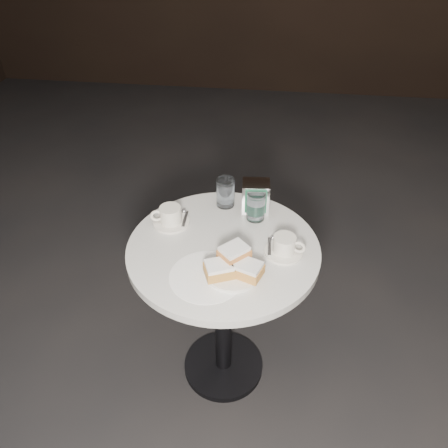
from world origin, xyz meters
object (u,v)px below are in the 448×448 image
at_px(coffee_cup_right, 285,246).
at_px(napkin_dispenser, 256,196).
at_px(cafe_table, 223,284).
at_px(water_glass_right, 256,206).
at_px(beignet_plate, 233,267).
at_px(coffee_cup_left, 170,217).
at_px(water_glass_left, 225,193).

xyz_separation_m(coffee_cup_right, napkin_dispenser, (-0.12, 0.25, 0.03)).
distance_m(cafe_table, coffee_cup_right, 0.32).
xyz_separation_m(water_glass_right, napkin_dispenser, (-0.01, 0.06, 0.01)).
relative_size(cafe_table, beignet_plate, 3.58).
relative_size(water_glass_right, napkin_dispenser, 0.94).
relative_size(cafe_table, coffee_cup_left, 4.28).
height_order(beignet_plate, napkin_dispenser, napkin_dispenser).
height_order(beignet_plate, water_glass_left, water_glass_left).
distance_m(beignet_plate, coffee_cup_right, 0.21).
bearing_deg(coffee_cup_left, coffee_cup_right, -31.30).
height_order(cafe_table, napkin_dispenser, napkin_dispenser).
xyz_separation_m(coffee_cup_left, coffee_cup_right, (0.44, -0.12, -0.00)).
distance_m(beignet_plate, coffee_cup_left, 0.37).
relative_size(beignet_plate, coffee_cup_left, 1.20).
bearing_deg(cafe_table, napkin_dispenser, 68.08).
bearing_deg(coffee_cup_right, water_glass_right, 133.83).
bearing_deg(water_glass_right, coffee_cup_left, -167.03).
xyz_separation_m(cafe_table, beignet_plate, (0.05, -0.14, 0.23)).
relative_size(water_glass_left, napkin_dispenser, 0.97).
xyz_separation_m(water_glass_left, napkin_dispenser, (0.12, -0.02, 0.00)).
bearing_deg(coffee_cup_right, water_glass_left, 144.93).
xyz_separation_m(water_glass_left, water_glass_right, (0.13, -0.08, -0.00)).
distance_m(coffee_cup_left, water_glass_right, 0.33).
height_order(cafe_table, beignet_plate, beignet_plate).
relative_size(coffee_cup_left, water_glass_left, 1.46).
xyz_separation_m(cafe_table, coffee_cup_left, (-0.22, 0.11, 0.23)).
bearing_deg(napkin_dispenser, water_glass_left, 168.24).
distance_m(coffee_cup_right, napkin_dispenser, 0.28).
bearing_deg(water_glass_left, cafe_table, -84.59).
bearing_deg(napkin_dispenser, cafe_table, -116.36).
height_order(water_glass_left, napkin_dispenser, napkin_dispenser).
bearing_deg(water_glass_left, water_glass_right, -30.85).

